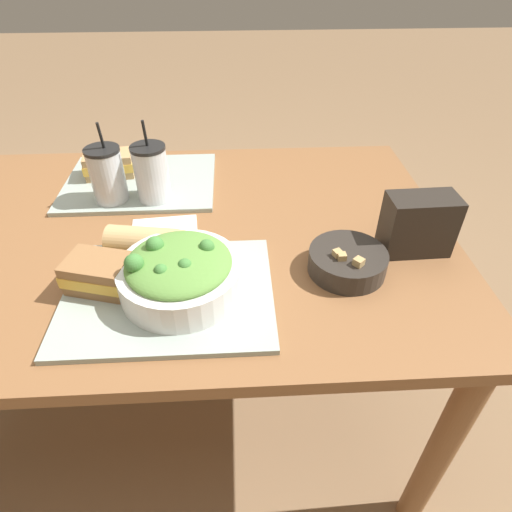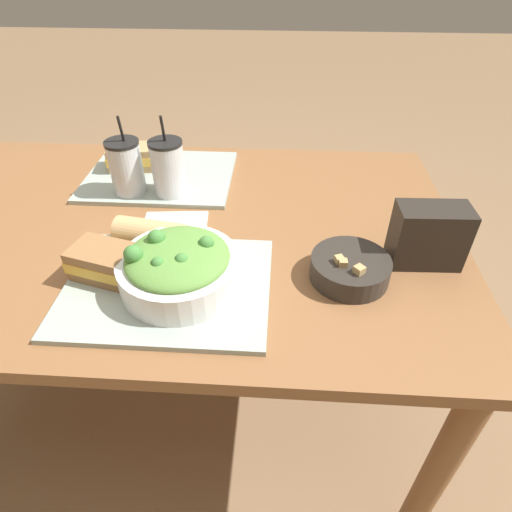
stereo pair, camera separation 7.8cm
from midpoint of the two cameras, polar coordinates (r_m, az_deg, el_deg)
ground_plane at (r=1.55m, az=-11.37°, el=-18.54°), size 12.00×12.00×0.00m
dining_table at (r=1.10m, az=-15.32°, el=-0.56°), size 1.42×0.88×0.71m
tray_near at (r=0.86m, az=-14.12°, el=-4.95°), size 0.40×0.31×0.01m
tray_far at (r=1.25m, az=-16.91°, el=9.35°), size 0.40×0.31×0.01m
salad_bowl at (r=0.82m, az=-12.84°, el=-2.21°), size 0.23×0.23×0.10m
soup_bowl at (r=0.89m, az=9.67°, el=-0.73°), size 0.16×0.16×0.06m
sandwich_near at (r=0.89m, az=-22.62°, el=-2.23°), size 0.14×0.12×0.06m
baguette_near at (r=0.94m, az=-16.51°, el=1.72°), size 0.18×0.09×0.06m
sandwich_far at (r=1.29m, az=-20.68°, el=11.32°), size 0.14×0.10×0.06m
drink_cup_dark at (r=1.15m, az=-21.05°, el=9.84°), size 0.09×0.09×0.20m
drink_cup_red at (r=1.12m, az=-15.77°, el=10.34°), size 0.09×0.09×0.21m
chip_bag at (r=0.96m, az=18.68°, el=3.93°), size 0.15×0.08×0.13m
napkin_folded at (r=1.04m, az=-14.20°, el=3.40°), size 0.16×0.12×0.00m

